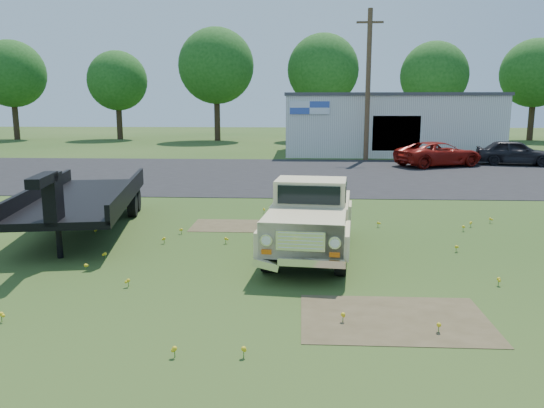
{
  "coord_description": "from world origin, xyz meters",
  "views": [
    {
      "loc": [
        -0.03,
        -11.12,
        3.4
      ],
      "look_at": [
        -0.69,
        1.0,
        1.11
      ],
      "focal_mm": 35.0,
      "sensor_mm": 36.0,
      "label": 1
    }
  ],
  "objects": [
    {
      "name": "treeline_b",
      "position": [
        -18.0,
        41.0,
        5.67
      ],
      "size": [
        5.76,
        5.76,
        8.57
      ],
      "color": "#352618",
      "rests_on": "ground"
    },
    {
      "name": "red_pickup",
      "position": [
        7.63,
        18.78,
        0.68
      ],
      "size": [
        5.35,
        4.01,
        1.35
      ],
      "primitive_type": "imported",
      "rotation": [
        0.0,
        0.0,
        1.99
      ],
      "color": "maroon",
      "rests_on": "ground"
    },
    {
      "name": "utility_pole_mid",
      "position": [
        4.0,
        22.0,
        4.6
      ],
      "size": [
        1.6,
        0.3,
        9.0
      ],
      "color": "#4C3523",
      "rests_on": "ground"
    },
    {
      "name": "ground",
      "position": [
        0.0,
        0.0,
        0.0
      ],
      "size": [
        140.0,
        140.0,
        0.0
      ],
      "primitive_type": "plane",
      "color": "#223F14",
      "rests_on": "ground"
    },
    {
      "name": "vintage_pickup_truck",
      "position": [
        0.21,
        0.76,
        0.87
      ],
      "size": [
        2.36,
        4.99,
        1.75
      ],
      "primitive_type": null,
      "rotation": [
        0.0,
        0.0,
        -0.1
      ],
      "color": "#CFBB8B",
      "rests_on": "ground"
    },
    {
      "name": "treeline_d",
      "position": [
        2.0,
        40.5,
        6.62
      ],
      "size": [
        6.72,
        6.72,
        10.0
      ],
      "color": "#352618",
      "rests_on": "ground"
    },
    {
      "name": "treeline_f",
      "position": [
        22.0,
        41.5,
        6.3
      ],
      "size": [
        6.4,
        6.4,
        9.52
      ],
      "color": "#352618",
      "rests_on": "ground"
    },
    {
      "name": "commercial_building",
      "position": [
        6.0,
        26.99,
        2.1
      ],
      "size": [
        14.2,
        8.2,
        4.15
      ],
      "color": "beige",
      "rests_on": "ground"
    },
    {
      "name": "asphalt_lot",
      "position": [
        0.0,
        15.0,
        0.0
      ],
      "size": [
        90.0,
        14.0,
        0.02
      ],
      "primitive_type": "cube",
      "color": "black",
      "rests_on": "ground"
    },
    {
      "name": "dirt_patch_a",
      "position": [
        1.5,
        -3.0,
        0.0
      ],
      "size": [
        3.0,
        2.0,
        0.01
      ],
      "primitive_type": "cube",
      "color": "#493F27",
      "rests_on": "ground"
    },
    {
      "name": "dirt_patch_b",
      "position": [
        -2.0,
        3.5,
        0.0
      ],
      "size": [
        2.2,
        1.6,
        0.01
      ],
      "primitive_type": "cube",
      "color": "#493F27",
      "rests_on": "ground"
    },
    {
      "name": "treeline_a",
      "position": [
        -28.0,
        40.0,
        6.3
      ],
      "size": [
        6.4,
        6.4,
        9.52
      ],
      "color": "#352618",
      "rests_on": "ground"
    },
    {
      "name": "dark_sedan",
      "position": [
        12.1,
        19.67,
        0.71
      ],
      "size": [
        4.46,
        2.61,
        1.43
      ],
      "primitive_type": "imported",
      "rotation": [
        0.0,
        0.0,
        1.34
      ],
      "color": "black",
      "rests_on": "ground"
    },
    {
      "name": "treeline_e",
      "position": [
        12.0,
        39.0,
        5.98
      ],
      "size": [
        6.08,
        6.08,
        9.04
      ],
      "color": "#352618",
      "rests_on": "ground"
    },
    {
      "name": "treeline_c",
      "position": [
        -8.0,
        39.5,
        6.93
      ],
      "size": [
        7.04,
        7.04,
        10.47
      ],
      "color": "#352618",
      "rests_on": "ground"
    },
    {
      "name": "flatbed_trailer",
      "position": [
        -5.93,
        2.85,
        1.0
      ],
      "size": [
        3.77,
        7.69,
        2.01
      ],
      "primitive_type": null,
      "rotation": [
        0.0,
        0.0,
        0.18
      ],
      "color": "black",
      "rests_on": "ground"
    }
  ]
}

